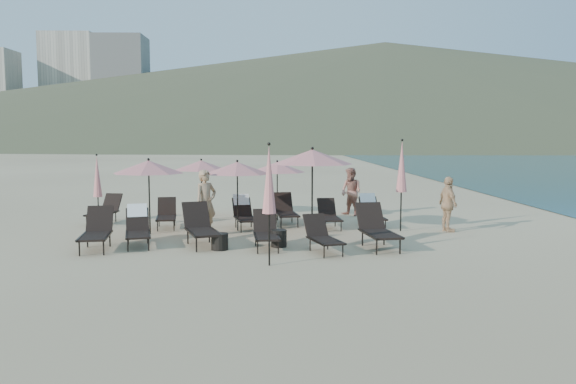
{
  "coord_description": "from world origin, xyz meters",
  "views": [
    {
      "loc": [
        -0.2,
        -13.59,
        2.77
      ],
      "look_at": [
        0.16,
        3.5,
        1.1
      ],
      "focal_mm": 35.0,
      "sensor_mm": 36.0,
      "label": 1
    }
  ],
  "objects_px": {
    "lounger_7": "(166,214)",
    "umbrella_open_0": "(149,167)",
    "lounger_10": "(329,215)",
    "beachgoer_b": "(351,192)",
    "lounger_1": "(138,227)",
    "lounger_2": "(201,226)",
    "lounger_3": "(266,231)",
    "lounger_5": "(377,228)",
    "lounger_8": "(244,213)",
    "lounger_11": "(371,211)",
    "lounger_6": "(105,210)",
    "umbrella_open_2": "(312,157)",
    "umbrella_closed_0": "(269,180)",
    "beachgoer_a": "(206,203)",
    "umbrella_closed_1": "(402,167)",
    "side_table_1": "(279,238)",
    "beachgoer_c": "(448,204)",
    "umbrella_open_4": "(277,167)",
    "lounger_9": "(285,210)",
    "umbrella_open_3": "(201,165)",
    "side_table_0": "(220,242)",
    "umbrella_open_1": "(237,168)",
    "umbrella_closed_2": "(97,177)",
    "lounger_0": "(97,230)",
    "lounger_4": "(322,236)"
  },
  "relations": [
    {
      "from": "lounger_5",
      "to": "lounger_6",
      "type": "height_order",
      "value": "lounger_5"
    },
    {
      "from": "umbrella_open_3",
      "to": "umbrella_open_2",
      "type": "bearing_deg",
      "value": -44.03
    },
    {
      "from": "lounger_2",
      "to": "umbrella_open_0",
      "type": "relative_size",
      "value": 0.89
    },
    {
      "from": "umbrella_open_3",
      "to": "side_table_0",
      "type": "height_order",
      "value": "umbrella_open_3"
    },
    {
      "from": "umbrella_closed_1",
      "to": "umbrella_open_4",
      "type": "bearing_deg",
      "value": 148.74
    },
    {
      "from": "lounger_8",
      "to": "beachgoer_a",
      "type": "height_order",
      "value": "beachgoer_a"
    },
    {
      "from": "umbrella_open_3",
      "to": "side_table_0",
      "type": "bearing_deg",
      "value": -78.32
    },
    {
      "from": "umbrella_open_3",
      "to": "beachgoer_c",
      "type": "xyz_separation_m",
      "value": [
        7.65,
        -3.28,
        -0.99
      ]
    },
    {
      "from": "lounger_5",
      "to": "lounger_7",
      "type": "bearing_deg",
      "value": 142.69
    },
    {
      "from": "umbrella_open_2",
      "to": "side_table_0",
      "type": "bearing_deg",
      "value": -136.45
    },
    {
      "from": "umbrella_open_0",
      "to": "umbrella_open_3",
      "type": "distance_m",
      "value": 3.65
    },
    {
      "from": "lounger_1",
      "to": "lounger_7",
      "type": "distance_m",
      "value": 2.87
    },
    {
      "from": "beachgoer_a",
      "to": "umbrella_open_4",
      "type": "bearing_deg",
      "value": 11.49
    },
    {
      "from": "lounger_0",
      "to": "lounger_7",
      "type": "relative_size",
      "value": 1.14
    },
    {
      "from": "umbrella_open_1",
      "to": "beachgoer_a",
      "type": "bearing_deg",
      "value": -134.71
    },
    {
      "from": "lounger_10",
      "to": "beachgoer_b",
      "type": "relative_size",
      "value": 0.9
    },
    {
      "from": "lounger_4",
      "to": "beachgoer_a",
      "type": "relative_size",
      "value": 0.85
    },
    {
      "from": "lounger_8",
      "to": "umbrella_closed_0",
      "type": "distance_m",
      "value": 5.32
    },
    {
      "from": "lounger_5",
      "to": "lounger_9",
      "type": "distance_m",
      "value": 4.49
    },
    {
      "from": "beachgoer_a",
      "to": "beachgoer_c",
      "type": "bearing_deg",
      "value": -39.13
    },
    {
      "from": "umbrella_open_2",
      "to": "lounger_8",
      "type": "bearing_deg",
      "value": 153.02
    },
    {
      "from": "umbrella_closed_1",
      "to": "side_table_1",
      "type": "distance_m",
      "value": 4.61
    },
    {
      "from": "lounger_4",
      "to": "lounger_10",
      "type": "bearing_deg",
      "value": 65.18
    },
    {
      "from": "beachgoer_b",
      "to": "lounger_3",
      "type": "bearing_deg",
      "value": -67.28
    },
    {
      "from": "lounger_8",
      "to": "umbrella_closed_2",
      "type": "xyz_separation_m",
      "value": [
        -4.42,
        -0.02,
        1.11
      ]
    },
    {
      "from": "lounger_6",
      "to": "umbrella_closed_1",
      "type": "relative_size",
      "value": 0.6
    },
    {
      "from": "lounger_7",
      "to": "beachgoer_c",
      "type": "bearing_deg",
      "value": -15.51
    },
    {
      "from": "lounger_1",
      "to": "umbrella_open_0",
      "type": "xyz_separation_m",
      "value": [
        -0.06,
        1.68,
        1.45
      ]
    },
    {
      "from": "lounger_9",
      "to": "lounger_11",
      "type": "xyz_separation_m",
      "value": [
        2.68,
        -0.51,
        0.02
      ]
    },
    {
      "from": "lounger_3",
      "to": "lounger_5",
      "type": "distance_m",
      "value": 2.8
    },
    {
      "from": "lounger_6",
      "to": "lounger_10",
      "type": "distance_m",
      "value": 7.28
    },
    {
      "from": "lounger_7",
      "to": "umbrella_open_0",
      "type": "xyz_separation_m",
      "value": [
        -0.24,
        -1.18,
        1.52
      ]
    },
    {
      "from": "umbrella_open_3",
      "to": "umbrella_open_0",
      "type": "bearing_deg",
      "value": -106.39
    },
    {
      "from": "side_table_1",
      "to": "beachgoer_b",
      "type": "relative_size",
      "value": 0.26
    },
    {
      "from": "lounger_6",
      "to": "umbrella_closed_2",
      "type": "xyz_separation_m",
      "value": [
        0.16,
        -1.18,
        1.16
      ]
    },
    {
      "from": "lounger_6",
      "to": "lounger_10",
      "type": "bearing_deg",
      "value": 1.49
    },
    {
      "from": "lounger_8",
      "to": "umbrella_open_3",
      "type": "bearing_deg",
      "value": 109.78
    },
    {
      "from": "lounger_1",
      "to": "lounger_2",
      "type": "xyz_separation_m",
      "value": [
        1.62,
        -0.03,
        0.01
      ]
    },
    {
      "from": "lounger_1",
      "to": "umbrella_open_2",
      "type": "xyz_separation_m",
      "value": [
        4.6,
        1.66,
        1.73
      ]
    },
    {
      "from": "lounger_8",
      "to": "lounger_11",
      "type": "distance_m",
      "value": 3.95
    },
    {
      "from": "lounger_2",
      "to": "umbrella_open_0",
      "type": "xyz_separation_m",
      "value": [
        -1.69,
        1.72,
        1.44
      ]
    },
    {
      "from": "umbrella_open_2",
      "to": "umbrella_closed_0",
      "type": "bearing_deg",
      "value": -106.33
    },
    {
      "from": "lounger_2",
      "to": "umbrella_closed_2",
      "type": "height_order",
      "value": "umbrella_closed_2"
    },
    {
      "from": "lounger_9",
      "to": "beachgoer_b",
      "type": "bearing_deg",
      "value": 30.22
    },
    {
      "from": "umbrella_open_4",
      "to": "umbrella_closed_0",
      "type": "relative_size",
      "value": 0.76
    },
    {
      "from": "lounger_3",
      "to": "lounger_11",
      "type": "bearing_deg",
      "value": 41.27
    },
    {
      "from": "lounger_8",
      "to": "umbrella_open_0",
      "type": "bearing_deg",
      "value": -172.56
    },
    {
      "from": "lounger_1",
      "to": "umbrella_closed_1",
      "type": "bearing_deg",
      "value": 1.3
    },
    {
      "from": "lounger_2",
      "to": "side_table_1",
      "type": "bearing_deg",
      "value": -27.02
    },
    {
      "from": "lounger_2",
      "to": "lounger_5",
      "type": "height_order",
      "value": "lounger_5"
    }
  ]
}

